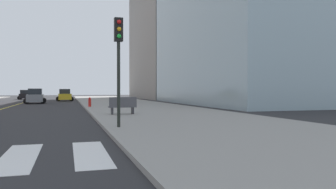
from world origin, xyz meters
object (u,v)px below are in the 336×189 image
Objects in this scene: fire_hydrant at (90,102)px; car_gray_second at (35,96)px; car_yellow_third at (65,95)px; traffic_light_near_corner at (119,50)px; park_bench at (123,106)px; car_black_fifth at (25,95)px.

car_gray_second is at bearing 113.91° from fire_hydrant.
fire_hydrant is (2.44, -22.06, -0.30)m from car_yellow_third.
traffic_light_near_corner is 2.57× the size of park_bench.
car_gray_second is at bearing 15.74° from park_bench.
traffic_light_near_corner reaches higher than car_gray_second.
park_bench is (3.88, -32.59, -0.19)m from car_yellow_third.
car_black_fifth is at bearing -79.46° from traffic_light_near_corner.
fire_hydrant is at bearing 6.37° from park_bench.
park_bench is at bearing 104.93° from car_gray_second.
car_gray_second is 0.93× the size of traffic_light_near_corner.
fire_hydrant is (5.98, -13.48, -0.31)m from car_gray_second.
fire_hydrant is at bearing 111.67° from car_gray_second.
car_yellow_third is (3.54, 8.58, -0.02)m from car_gray_second.
car_gray_second reaches higher than park_bench.
fire_hydrant is at bearing -75.10° from car_black_fifth.
car_gray_second is 14.75m from fire_hydrant.
traffic_light_near_corner is at bearing -89.72° from fire_hydrant.
car_yellow_third is 22.20m from fire_hydrant.
car_gray_second is at bearing 65.48° from car_yellow_third.
park_bench reaches higher than fire_hydrant.
fire_hydrant is (-1.44, 10.53, -0.11)m from park_bench.
car_gray_second is 19.63m from car_black_fifth.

